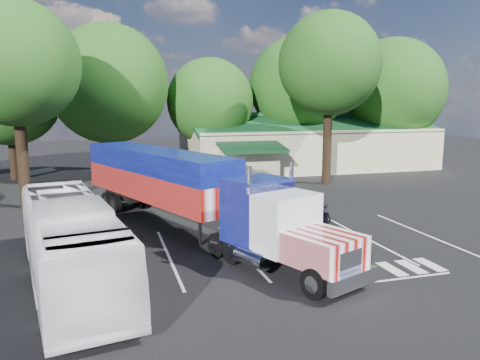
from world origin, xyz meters
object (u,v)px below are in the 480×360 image
object	(u,v)px
woman	(325,219)
bicycle	(227,185)
semi_truck	(182,186)
silver_sedan	(242,174)
tour_bus	(70,242)

from	to	relation	value
woman	bicycle	world-z (taller)	woman
semi_truck	bicycle	world-z (taller)	semi_truck
bicycle	silver_sedan	size ratio (longest dim) A/B	0.32
woman	bicycle	xyz separation A→B (m)	(-1.45, 13.26, -0.51)
semi_truck	silver_sedan	xyz separation A→B (m)	(6.95, 12.61, -1.57)
woman	bicycle	size ratio (longest dim) A/B	1.19
woman	tour_bus	size ratio (longest dim) A/B	0.16
semi_truck	bicycle	bearing A→B (deg)	41.20
silver_sedan	bicycle	bearing A→B (deg)	158.67
semi_truck	tour_bus	world-z (taller)	semi_truck
semi_truck	tour_bus	distance (m)	7.79
tour_bus	silver_sedan	distance (m)	22.07
woman	semi_truck	bearing A→B (deg)	29.82
silver_sedan	woman	bearing A→B (deg)	-165.24
woman	silver_sedan	xyz separation A→B (m)	(0.50, 15.76, -0.12)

